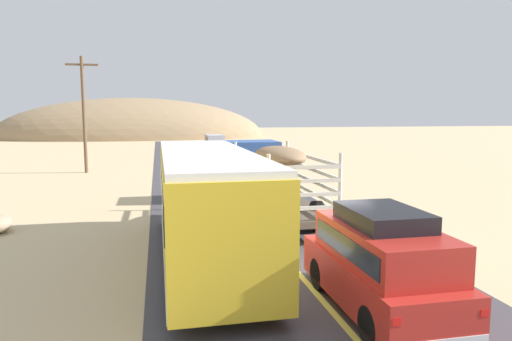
{
  "coord_description": "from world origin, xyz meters",
  "views": [
    {
      "loc": [
        -3.61,
        -10.82,
        4.32
      ],
      "look_at": [
        0.0,
        6.24,
        2.13
      ],
      "focal_mm": 32.56,
      "sensor_mm": 36.0,
      "label": 1
    }
  ],
  "objects": [
    {
      "name": "ground_plane",
      "position": [
        0.0,
        0.0,
        0.0
      ],
      "size": [
        240.0,
        240.0,
        0.0
      ],
      "primitive_type": "plane",
      "color": "#CCB284"
    },
    {
      "name": "road_surface",
      "position": [
        0.0,
        0.0,
        0.01
      ],
      "size": [
        8.0,
        120.0,
        0.02
      ],
      "primitive_type": "cube",
      "color": "#423F44",
      "rests_on": "ground"
    },
    {
      "name": "road_centre_line",
      "position": [
        0.0,
        0.0,
        0.02
      ],
      "size": [
        0.16,
        117.6,
        0.0
      ],
      "primitive_type": "cube",
      "color": "#D8CC4C",
      "rests_on": "road_surface"
    },
    {
      "name": "suv_near",
      "position": [
        1.0,
        -1.96,
        1.15
      ],
      "size": [
        1.9,
        4.62,
        2.29
      ],
      "color": "#B2261E",
      "rests_on": "road_surface"
    },
    {
      "name": "livestock_truck",
      "position": [
        0.92,
        9.46,
        1.79
      ],
      "size": [
        2.53,
        9.7,
        3.02
      ],
      "color": "#3359A5",
      "rests_on": "road_surface"
    },
    {
      "name": "bus",
      "position": [
        -2.28,
        2.36,
        1.75
      ],
      "size": [
        2.54,
        10.0,
        3.21
      ],
      "color": "gold",
      "rests_on": "road_surface"
    },
    {
      "name": "car_far",
      "position": [
        2.33,
        38.84,
        1.09
      ],
      "size": [
        1.9,
        4.62,
        1.93
      ],
      "color": "silver",
      "rests_on": "road_surface"
    },
    {
      "name": "power_pole_mid",
      "position": [
        -8.72,
        24.22,
        4.42
      ],
      "size": [
        2.2,
        0.24,
        8.26
      ],
      "color": "brown",
      "rests_on": "ground"
    },
    {
      "name": "distant_hill",
      "position": [
        -7.77,
        71.38,
        0.0
      ],
      "size": [
        45.29,
        20.05,
        13.55
      ],
      "primitive_type": "ellipsoid",
      "color": "#997C5A",
      "rests_on": "ground"
    }
  ]
}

